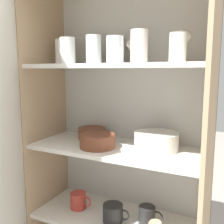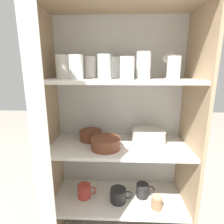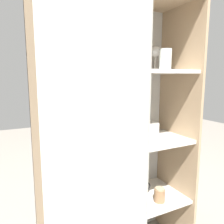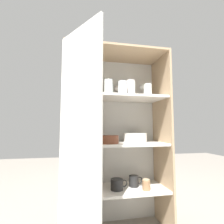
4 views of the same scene
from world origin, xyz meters
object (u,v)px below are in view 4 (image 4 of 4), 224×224
object	(u,v)px
serving_bowl_small	(93,139)
coffee_mug_primary	(134,181)
plate_stack_white	(135,138)
storage_jar	(146,185)
mixing_bowl_large	(108,139)

from	to	relation	value
serving_bowl_small	coffee_mug_primary	distance (m)	0.50
plate_stack_white	storage_jar	size ratio (longest dim) A/B	2.44
storage_jar	coffee_mug_primary	bearing A→B (deg)	124.87
serving_bowl_small	coffee_mug_primary	world-z (taller)	serving_bowl_small
coffee_mug_primary	storage_jar	distance (m)	0.12
mixing_bowl_large	storage_jar	distance (m)	0.48
coffee_mug_primary	plate_stack_white	bearing A→B (deg)	49.05
coffee_mug_primary	mixing_bowl_large	bearing A→B (deg)	-164.84
serving_bowl_small	storage_jar	size ratio (longest dim) A/B	1.71
plate_stack_white	mixing_bowl_large	bearing A→B (deg)	-160.43
plate_stack_white	storage_jar	world-z (taller)	plate_stack_white
mixing_bowl_large	coffee_mug_primary	world-z (taller)	mixing_bowl_large
mixing_bowl_large	coffee_mug_primary	xyz separation A→B (m)	(0.24, 0.06, -0.36)
serving_bowl_small	coffee_mug_primary	xyz separation A→B (m)	(0.34, -0.06, -0.36)
plate_stack_white	serving_bowl_small	xyz separation A→B (m)	(-0.37, 0.04, -0.01)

